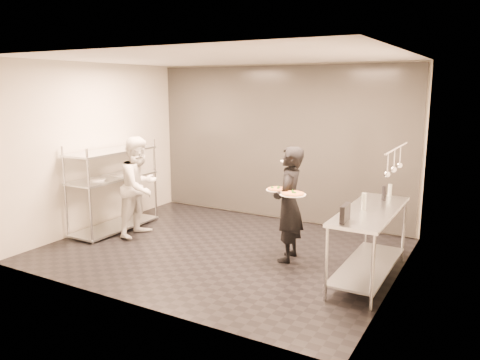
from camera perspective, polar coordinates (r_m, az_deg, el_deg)
The scene contains 13 objects.
room_shell at distance 7.76m, azimuth 2.24°, elevation 3.87°, with size 5.00×4.00×2.80m.
pass_rack at distance 8.18m, azimuth -15.23°, elevation -0.62°, with size 0.60×1.60×1.50m.
prep_counter at distance 6.09m, azimuth 15.52°, elevation -6.13°, with size 0.60×1.80×0.92m.
utensil_rail at distance 5.83m, azimuth 18.35°, elevation 2.24°, with size 0.07×1.20×0.31m.
waiter at distance 6.52m, azimuth 5.99°, elevation -2.96°, with size 0.59×0.39×1.61m, color black.
chef at distance 7.76m, azimuth -12.15°, elevation -0.78°, with size 0.79×0.62×1.63m, color white.
pizza_plate_near at distance 6.33m, azimuth 4.54°, elevation -1.13°, with size 0.29×0.29×0.05m.
pizza_plate_far at distance 6.17m, azimuth 6.45°, elevation -1.68°, with size 0.35×0.35×0.05m.
salad_plate at distance 6.67m, azimuth 6.07°, elevation 2.47°, with size 0.26×0.26×0.07m.
pos_monitor at distance 5.37m, azimuth 12.69°, elevation -3.96°, with size 0.06×0.28×0.20m, color black.
bottle_green at distance 5.92m, azimuth 14.86°, elevation -2.56°, with size 0.06×0.06×0.22m, color gray.
bottle_clear at distance 6.74m, azimuth 17.80°, elevation -1.22°, with size 0.05×0.05×0.18m, color gray.
bottle_dark at distance 6.50m, azimuth 17.14°, elevation -1.54°, with size 0.06×0.06×0.20m, color black.
Camera 1 is at (3.52, -5.66, 2.42)m, focal length 35.00 mm.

